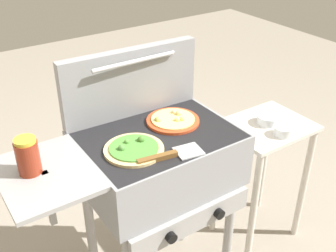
{
  "coord_description": "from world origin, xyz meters",
  "views": [
    {
      "loc": [
        -0.78,
        -1.23,
        1.78
      ],
      "look_at": [
        0.05,
        0.0,
        0.92
      ],
      "focal_mm": 44.21,
      "sensor_mm": 36.0,
      "label": 1
    }
  ],
  "objects": [
    {
      "name": "pizza_cheese",
      "position": [
        0.11,
        0.05,
        0.91
      ],
      "size": [
        0.23,
        0.23,
        0.04
      ],
      "color": "#C64723",
      "rests_on": "grill"
    },
    {
      "name": "topping_bowl_far",
      "position": [
        0.65,
        -0.12,
        0.75
      ],
      "size": [
        0.09,
        0.09,
        0.04
      ],
      "color": "silver",
      "rests_on": "prep_table"
    },
    {
      "name": "prep_table",
      "position": [
        0.66,
        0.0,
        0.52
      ],
      "size": [
        0.44,
        0.36,
        0.73
      ],
      "color": "beige",
      "rests_on": "ground_plane"
    },
    {
      "name": "spatula",
      "position": [
        -0.05,
        -0.17,
        0.91
      ],
      "size": [
        0.27,
        0.1,
        0.02
      ],
      "color": "#B7BABF",
      "rests_on": "grill"
    },
    {
      "name": "pizza_veggie",
      "position": [
        -0.15,
        -0.06,
        0.91
      ],
      "size": [
        0.23,
        0.23,
        0.04
      ],
      "color": "#E0C17F",
      "rests_on": "grill"
    },
    {
      "name": "grill_lid_open",
      "position": [
        0.0,
        0.21,
        1.05
      ],
      "size": [
        0.63,
        0.09,
        0.3
      ],
      "color": "gray",
      "rests_on": "grill"
    },
    {
      "name": "grill",
      "position": [
        -0.01,
        -0.0,
        0.76
      ],
      "size": [
        0.96,
        0.53,
        0.9
      ],
      "color": "gray",
      "rests_on": "ground_plane"
    },
    {
      "name": "topping_bowl_near",
      "position": [
        0.67,
        0.01,
        0.75
      ],
      "size": [
        0.11,
        0.11,
        0.04
      ],
      "color": "silver",
      "rests_on": "prep_table"
    },
    {
      "name": "sauce_jar",
      "position": [
        -0.52,
        0.03,
        0.97
      ],
      "size": [
        0.08,
        0.08,
        0.14
      ],
      "color": "maroon",
      "rests_on": "grill"
    }
  ]
}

